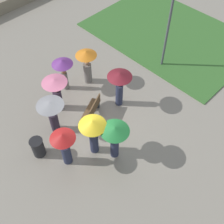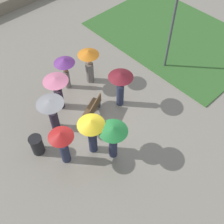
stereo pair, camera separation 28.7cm
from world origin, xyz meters
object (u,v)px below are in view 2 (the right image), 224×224
at_px(crowd_person_red, 62,142).
at_px(crowd_person_maroon, 121,83).
at_px(crowd_person_grey, 52,109).
at_px(park_bench, 91,111).
at_px(crowd_person_purple, 65,66).
at_px(crowd_person_pink, 57,88).
at_px(lamp_post, 175,12).
at_px(trash_bin, 37,145).
at_px(crowd_person_orange, 89,61).
at_px(crowd_person_green, 113,136).
at_px(crowd_person_yellow, 92,129).

relative_size(crowd_person_red, crowd_person_maroon, 0.98).
bearing_deg(crowd_person_grey, crowd_person_maroon, 8.62).
bearing_deg(park_bench, crowd_person_purple, -124.69).
xyz_separation_m(crowd_person_red, crowd_person_pink, (-1.53, -2.46, -0.02)).
height_order(park_bench, crowd_person_purple, crowd_person_purple).
bearing_deg(crowd_person_pink, lamp_post, -130.56).
bearing_deg(crowd_person_grey, crowd_person_red, -86.32).
relative_size(trash_bin, crowd_person_grey, 0.50).
xyz_separation_m(park_bench, crowd_person_pink, (0.64, -1.51, 0.80)).
distance_m(park_bench, lamp_post, 5.82).
distance_m(crowd_person_grey, crowd_person_pink, 1.24).
relative_size(crowd_person_orange, crowd_person_green, 1.01).
relative_size(crowd_person_orange, crowd_person_pink, 1.03).
height_order(park_bench, crowd_person_red, crowd_person_red).
xyz_separation_m(crowd_person_grey, crowd_person_green, (-0.91, 2.74, 0.11)).
height_order(crowd_person_grey, crowd_person_pink, crowd_person_pink).
relative_size(crowd_person_purple, crowd_person_red, 0.95).
bearing_deg(crowd_person_purple, crowd_person_green, 146.90).
bearing_deg(crowd_person_maroon, crowd_person_green, -166.18).
bearing_deg(park_bench, crowd_person_orange, -153.34).
distance_m(crowd_person_grey, crowd_person_maroon, 3.20).
xyz_separation_m(crowd_person_purple, crowd_person_green, (1.02, 4.39, -0.01)).
xyz_separation_m(trash_bin, crowd_person_pink, (-2.14, -1.36, 0.80)).
distance_m(park_bench, crowd_person_maroon, 1.81).
distance_m(crowd_person_red, crowd_person_yellow, 1.20).
xyz_separation_m(lamp_post, crowd_person_purple, (4.72, -2.30, -1.83)).
bearing_deg(crowd_person_orange, park_bench, -87.97).
xyz_separation_m(park_bench, crowd_person_maroon, (-1.53, 0.27, 0.93)).
bearing_deg(crowd_person_green, crowd_person_pink, 111.75).
relative_size(park_bench, crowd_person_orange, 0.84).
xyz_separation_m(crowd_person_grey, crowd_person_red, (0.64, 1.61, 0.02)).
xyz_separation_m(lamp_post, crowd_person_pink, (5.76, -1.51, -1.95)).
xyz_separation_m(crowd_person_orange, crowd_person_maroon, (-0.02, 2.15, 0.11)).
bearing_deg(crowd_person_red, crowd_person_orange, 44.71).
distance_m(crowd_person_purple, crowd_person_orange, 1.18).
bearing_deg(crowd_person_maroon, crowd_person_yellow, 176.15).
relative_size(crowd_person_grey, crowd_person_pink, 0.98).
height_order(crowd_person_green, crowd_person_pink, crowd_person_green).
height_order(crowd_person_yellow, crowd_person_maroon, crowd_person_yellow).
bearing_deg(lamp_post, crowd_person_red, 7.46).
distance_m(lamp_post, crowd_person_grey, 6.97).
bearing_deg(crowd_person_red, crowd_person_yellow, -11.94).
xyz_separation_m(crowd_person_red, crowd_person_yellow, (-1.12, 0.39, 0.19)).
distance_m(crowd_person_red, crowd_person_maroon, 3.77).
xyz_separation_m(crowd_person_purple, crowd_person_grey, (1.94, 1.64, -0.12)).
bearing_deg(crowd_person_grey, crowd_person_orange, 47.43).
bearing_deg(crowd_person_pink, crowd_person_maroon, -155.26).
xyz_separation_m(crowd_person_purple, crowd_person_red, (2.58, 3.25, -0.10)).
distance_m(park_bench, crowd_person_grey, 1.85).
relative_size(park_bench, crowd_person_purple, 0.89).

